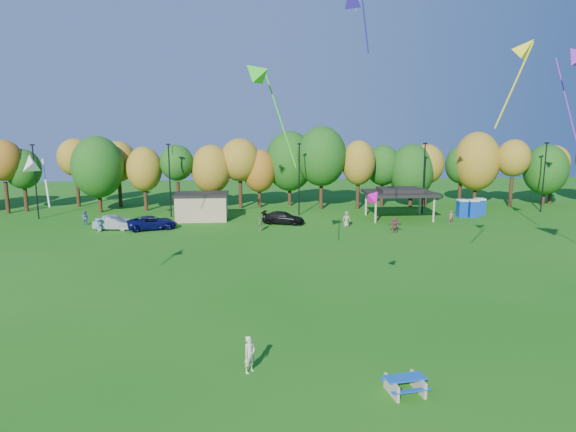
{
  "coord_description": "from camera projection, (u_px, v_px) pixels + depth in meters",
  "views": [
    {
      "loc": [
        -4.27,
        -23.71,
        11.95
      ],
      "look_at": [
        -2.0,
        6.0,
        6.34
      ],
      "focal_mm": 32.0,
      "sensor_mm": 36.0,
      "label": 1
    }
  ],
  "objects": [
    {
      "name": "kite_14",
      "position": [
        374.0,
        196.0,
        30.23
      ],
      "size": [
        1.44,
        1.38,
        1.16
      ],
      "color": "#FF0EA8"
    },
    {
      "name": "car_c",
      "position": [
        152.0,
        223.0,
        56.67
      ],
      "size": [
        5.87,
        3.95,
        1.49
      ],
      "primitive_type": "imported",
      "rotation": [
        0.0,
        0.0,
        1.87
      ],
      "color": "#0C0E4D",
      "rests_on": "ground"
    },
    {
      "name": "kite_0",
      "position": [
        576.0,
        56.0,
        39.8
      ],
      "size": [
        2.96,
        4.83,
        8.49
      ],
      "color": "purple"
    },
    {
      "name": "car_d",
      "position": [
        283.0,
        218.0,
        59.65
      ],
      "size": [
        5.28,
        3.32,
        1.43
      ],
      "primitive_type": "imported",
      "rotation": [
        0.0,
        0.0,
        1.28
      ],
      "color": "black",
      "rests_on": "ground"
    },
    {
      "name": "car_b",
      "position": [
        114.0,
        223.0,
        56.44
      ],
      "size": [
        4.42,
        1.96,
        1.41
      ],
      "primitive_type": "imported",
      "rotation": [
        0.0,
        0.0,
        1.46
      ],
      "color": "#9A9A9F",
      "rests_on": "ground"
    },
    {
      "name": "far_person_2",
      "position": [
        395.0,
        225.0,
        54.9
      ],
      "size": [
        1.63,
        0.61,
        1.72
      ],
      "primitive_type": "imported",
      "rotation": [
        0.0,
        0.0,
        3.07
      ],
      "color": "#8B3A4E",
      "rests_on": "ground"
    },
    {
      "name": "utility_building",
      "position": [
        202.0,
        206.0,
        61.95
      ],
      "size": [
        6.3,
        4.3,
        3.25
      ],
      "color": "tan",
      "rests_on": "ground"
    },
    {
      "name": "kite_flyer",
      "position": [
        250.0,
        354.0,
        24.51
      ],
      "size": [
        0.78,
        0.78,
        1.83
      ],
      "primitive_type": "imported",
      "rotation": [
        0.0,
        0.0,
        0.77
      ],
      "color": "beige",
      "rests_on": "ground"
    },
    {
      "name": "far_person_3",
      "position": [
        85.0,
        218.0,
        59.19
      ],
      "size": [
        0.9,
        0.75,
        1.66
      ],
      "primitive_type": "imported",
      "rotation": [
        0.0,
        0.0,
        2.98
      ],
      "color": "#455998",
      "rests_on": "ground"
    },
    {
      "name": "picnic_table",
      "position": [
        405.0,
        384.0,
        22.7
      ],
      "size": [
        1.98,
        1.73,
        0.77
      ],
      "rotation": [
        0.0,
        0.0,
        0.16
      ],
      "color": "tan",
      "rests_on": "ground"
    },
    {
      "name": "car_a",
      "position": [
        114.0,
        220.0,
        58.62
      ],
      "size": [
        4.05,
        1.83,
        1.35
      ],
      "primitive_type": "imported",
      "rotation": [
        0.0,
        0.0,
        1.63
      ],
      "color": "silver",
      "rests_on": "ground"
    },
    {
      "name": "kite_5",
      "position": [
        31.0,
        162.0,
        29.73
      ],
      "size": [
        1.7,
        2.21,
        3.51
      ],
      "color": "white"
    },
    {
      "name": "far_person_1",
      "position": [
        346.0,
        219.0,
        57.85
      ],
      "size": [
        0.89,
        0.59,
        1.8
      ],
      "primitive_type": "imported",
      "rotation": [
        0.0,
        0.0,
        0.02
      ],
      "color": "#8C8C60",
      "rests_on": "ground"
    },
    {
      "name": "lamp_posts",
      "position": [
        299.0,
        177.0,
        64.21
      ],
      "size": [
        64.5,
        0.25,
        9.09
      ],
      "color": "black",
      "rests_on": "ground"
    },
    {
      "name": "ground",
      "position": [
        337.0,
        361.0,
        25.77
      ],
      "size": [
        160.0,
        160.0,
        0.0
      ],
      "primitive_type": "plane",
      "color": "#19600F",
      "rests_on": "ground"
    },
    {
      "name": "kite_9",
      "position": [
        254.0,
        73.0,
        34.12
      ],
      "size": [
        4.24,
        2.87,
        7.51
      ],
      "color": "#29CB1B"
    },
    {
      "name": "porta_potties",
      "position": [
        472.0,
        208.0,
        64.21
      ],
      "size": [
        3.75,
        2.09,
        2.18
      ],
      "color": "#0C38A7",
      "rests_on": "ground"
    },
    {
      "name": "kite_15",
      "position": [
        526.0,
        49.0,
        29.63
      ],
      "size": [
        2.86,
        2.66,
        5.44
      ],
      "color": "#FFF21A"
    },
    {
      "name": "far_person_0",
      "position": [
        451.0,
        217.0,
        59.98
      ],
      "size": [
        0.63,
        0.5,
        1.53
      ],
      "primitive_type": "imported",
      "rotation": [
        0.0,
        0.0,
        0.27
      ],
      "color": "#98485A",
      "rests_on": "ground"
    },
    {
      "name": "tree_line",
      "position": [
        273.0,
        165.0,
        69.2
      ],
      "size": [
        93.57,
        10.55,
        11.15
      ],
      "color": "black",
      "rests_on": "ground"
    },
    {
      "name": "pavilion",
      "position": [
        399.0,
        192.0,
        62.48
      ],
      "size": [
        8.2,
        6.2,
        3.77
      ],
      "color": "tan",
      "rests_on": "ground"
    },
    {
      "name": "far_person_5",
      "position": [
        99.0,
        225.0,
        55.21
      ],
      "size": [
        0.92,
        1.15,
        1.56
      ],
      "primitive_type": "imported",
      "rotation": [
        0.0,
        0.0,
        1.97
      ],
      "color": "#5180B3",
      "rests_on": "ground"
    },
    {
      "name": "far_person_4",
      "position": [
        260.0,
        224.0,
        55.79
      ],
      "size": [
        0.5,
        1.01,
        1.66
      ],
      "primitive_type": "imported",
      "rotation": [
        0.0,
        0.0,
        4.81
      ],
      "color": "#778D56",
      "rests_on": "ground"
    }
  ]
}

